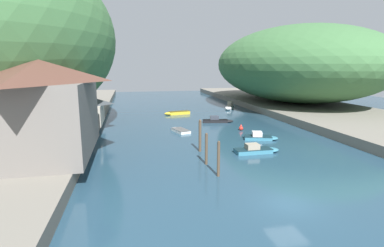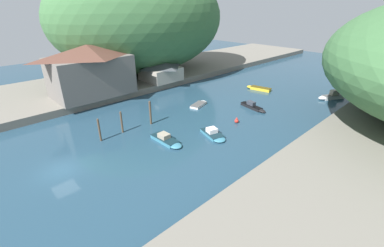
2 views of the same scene
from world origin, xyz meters
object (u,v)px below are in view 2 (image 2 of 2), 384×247
boat_red_skiff (254,107)px  boat_navy_launch (331,96)px  boathouse_shed (161,69)px  boat_far_upstream (200,104)px  boat_cabin_cruiser (258,88)px  boat_far_right_bank (214,134)px  person_by_boathouse (73,98)px  boat_open_rowboat (167,140)px  channel_buoy_near (237,121)px  waterfront_building (90,70)px  person_on_quay (92,92)px

boat_red_skiff → boat_navy_launch: bearing=164.3°
boathouse_shed → boat_far_upstream: bearing=-9.8°
boathouse_shed → boat_cabin_cruiser: bearing=37.9°
boat_cabin_cruiser → boat_far_right_bank: 23.63m
boat_far_upstream → boat_navy_launch: size_ratio=0.85×
boat_far_right_bank → boat_navy_launch: 27.83m
boat_far_upstream → person_by_boathouse: bearing=-143.9°
boat_open_rowboat → channel_buoy_near: 11.67m
waterfront_building → person_on_quay: 3.99m
boat_open_rowboat → boathouse_shed: bearing=-126.5°
person_on_quay → boat_red_skiff: bearing=-54.4°
boat_navy_launch → boathouse_shed: bearing=59.2°
waterfront_building → boat_navy_launch: waterfront_building is taller
boat_cabin_cruiser → person_on_quay: person_on_quay is taller
boat_navy_launch → person_by_boathouse: person_by_boathouse is taller
boathouse_shed → boat_red_skiff: size_ratio=1.45×
channel_buoy_near → waterfront_building: bearing=-155.2°
boat_cabin_cruiser → boat_far_right_bank: (7.76, -22.32, 0.00)m
waterfront_building → boat_far_upstream: waterfront_building is taller
boat_cabin_cruiser → person_on_quay: 32.74m
boathouse_shed → boat_open_rowboat: boathouse_shed is taller
person_by_boathouse → boat_open_rowboat: bearing=-61.6°
boathouse_shed → channel_buoy_near: bearing=-9.1°
boathouse_shed → channel_buoy_near: (23.62, -3.76, -3.18)m
boat_open_rowboat → boat_red_skiff: boat_red_skiff is taller
channel_buoy_near → boat_far_upstream: bearing=172.2°
boat_navy_launch → person_by_boathouse: size_ratio=3.11×
boathouse_shed → boat_red_skiff: bearing=7.6°
boat_cabin_cruiser → channel_buoy_near: size_ratio=5.65×
waterfront_building → boat_far_right_bank: waterfront_building is taller
person_on_quay → waterfront_building: bearing=49.3°
boat_navy_launch → person_on_quay: 44.14m
boathouse_shed → person_on_quay: bearing=-86.9°
boat_open_rowboat → person_on_quay: 20.39m
boat_red_skiff → boat_far_upstream: bearing=-44.5°
boat_navy_launch → channel_buoy_near: 22.33m
boat_open_rowboat → boat_red_skiff: bearing=176.2°
person_by_boathouse → boat_navy_launch: bearing=-20.6°
boat_cabin_cruiser → boat_far_upstream: bearing=161.7°
boat_far_upstream → boat_far_right_bank: (9.72, -7.00, 0.11)m
waterfront_building → boat_far_right_bank: size_ratio=3.01×
waterfront_building → boathouse_shed: size_ratio=1.83×
channel_buoy_near → person_by_boathouse: (-21.84, -15.81, 1.86)m
boathouse_shed → boat_navy_launch: boathouse_shed is taller
waterfront_building → person_by_boathouse: waterfront_building is taller
boat_red_skiff → person_on_quay: 28.48m
boat_navy_launch → person_on_quay: bearing=77.8°
boat_far_right_bank → channel_buoy_near: (-0.56, 5.75, 0.06)m
person_by_boathouse → boat_red_skiff: bearing=-26.4°
boat_open_rowboat → boat_far_upstream: 14.31m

